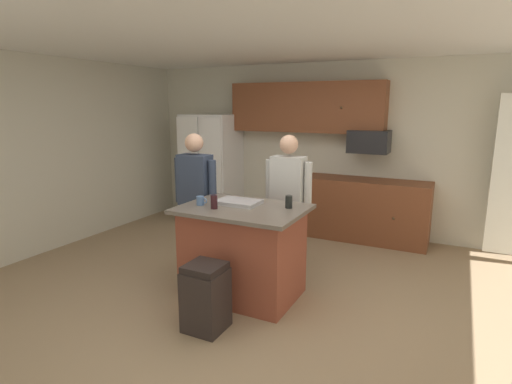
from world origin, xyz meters
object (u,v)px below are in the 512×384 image
person_guest_by_door (288,195)px  mug_blue_stoneware (201,201)px  trash_bin (206,297)px  microwave_over_range (369,142)px  serving_tray (238,202)px  glass_dark_ale (289,202)px  person_guest_right (196,193)px  kitchen_island (243,251)px  refrigerator (212,168)px  glass_stout_tall (214,202)px

person_guest_by_door → mug_blue_stoneware: size_ratio=13.23×
person_guest_by_door → trash_bin: size_ratio=2.67×
microwave_over_range → serving_tray: 2.54m
glass_dark_ale → trash_bin: (-0.41, -0.91, -0.71)m
person_guest_by_door → mug_blue_stoneware: 1.09m
microwave_over_range → person_guest_right: bearing=-127.9°
kitchen_island → glass_dark_ale: (0.43, 0.17, 0.53)m
refrigerator → glass_dark_ale: bearing=-43.1°
serving_tray → microwave_over_range: bearing=70.4°
mug_blue_stoneware → trash_bin: 1.04m
microwave_over_range → person_guest_by_door: (-0.57, -1.64, -0.51)m
kitchen_island → serving_tray: (-0.10, 0.09, 0.49)m
mug_blue_stoneware → person_guest_right: bearing=129.3°
person_guest_right → mug_blue_stoneware: bearing=-25.7°
person_guest_right → serving_tray: bearing=2.7°
refrigerator → glass_stout_tall: 2.99m
mug_blue_stoneware → serving_tray: size_ratio=0.28×
person_guest_right → refrigerator: bearing=142.8°
person_guest_by_door → trash_bin: (-0.14, -1.53, -0.64)m
microwave_over_range → person_guest_by_door: 1.81m
kitchen_island → mug_blue_stoneware: size_ratio=10.13×
person_guest_right → trash_bin: bearing=-27.4°
microwave_over_range → person_guest_by_door: bearing=-109.2°
mug_blue_stoneware → kitchen_island: bearing=15.6°
glass_stout_tall → person_guest_by_door: bearing=68.3°
trash_bin → person_guest_right: bearing=127.6°
refrigerator → serving_tray: size_ratio=4.11×
microwave_over_range → person_guest_by_door: size_ratio=0.34×
person_guest_by_door → trash_bin: bearing=6.6°
kitchen_island → mug_blue_stoneware: 0.68m
mug_blue_stoneware → trash_bin: mug_blue_stoneware is taller
glass_stout_tall → serving_tray: (0.12, 0.27, -0.05)m
glass_dark_ale → trash_bin: size_ratio=0.21×
microwave_over_range → serving_tray: bearing=-109.6°
refrigerator → person_guest_by_door: refrigerator is taller
person_guest_by_door → glass_dark_ale: size_ratio=12.71×
refrigerator → glass_stout_tall: (1.64, -2.50, 0.12)m
refrigerator → glass_stout_tall: size_ratio=13.21×
serving_tray → mug_blue_stoneware: bearing=-147.7°
serving_tray → glass_dark_ale: bearing=9.0°
person_guest_by_door → mug_blue_stoneware: person_guest_by_door is taller
microwave_over_range → trash_bin: bearing=-102.7°
microwave_over_range → trash_bin: (-0.71, -3.17, -1.15)m
person_guest_by_door → person_guest_right: size_ratio=0.99×
person_guest_right → serving_tray: (0.75, -0.31, 0.03)m
trash_bin → refrigerator: bearing=121.7°
glass_stout_tall → kitchen_island: bearing=39.7°
refrigerator → glass_stout_tall: refrigerator is taller
serving_tray → refrigerator: bearing=128.4°
mug_blue_stoneware → glass_stout_tall: (0.21, -0.07, 0.02)m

